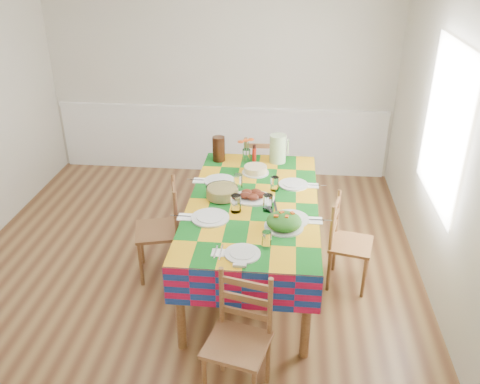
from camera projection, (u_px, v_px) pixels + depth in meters
name	position (u px, v px, depth m)	size (l,w,h in m)	color
room	(181.00, 146.00, 4.31)	(4.58, 5.08, 2.78)	brown
wainscot	(221.00, 138.00, 6.91)	(4.41, 0.06, 0.92)	white
window_right	(445.00, 126.00, 4.31)	(1.40, 1.40, 0.00)	white
dining_table	(253.00, 210.00, 4.57)	(1.15, 2.14, 0.83)	brown
setting_near_head	(250.00, 248.00, 3.79)	(0.44, 0.29, 0.13)	silver
setting_left_near	(219.00, 212.00, 4.27)	(0.59, 0.35, 0.15)	silver
setting_left_far	(226.00, 181.00, 4.81)	(0.55, 0.33, 0.15)	silver
setting_right_near	(283.00, 213.00, 4.26)	(0.59, 0.34, 0.15)	silver
setting_right_far	(287.00, 184.00, 4.76)	(0.52, 0.30, 0.13)	silver
meat_platter	(252.00, 196.00, 4.54)	(0.40, 0.29, 0.08)	silver
salad_platter	(284.00, 222.00, 4.09)	(0.32, 0.32, 0.13)	silver
pasta_bowl	(222.00, 193.00, 4.56)	(0.29, 0.29, 0.11)	white
cake	(255.00, 170.00, 5.04)	(0.27, 0.27, 0.07)	silver
serving_utensils	(272.00, 208.00, 4.40)	(0.16, 0.35, 0.01)	black
flower_vase	(246.00, 152.00, 5.25)	(0.17, 0.14, 0.27)	white
hot_sauce	(254.00, 153.00, 5.29)	(0.04, 0.04, 0.18)	red
green_pitcher	(278.00, 149.00, 5.24)	(0.17, 0.17, 0.29)	#A6C98E
tea_pitcher	(219.00, 149.00, 5.28)	(0.13, 0.13, 0.26)	black
name_card	(240.00, 265.00, 3.63)	(0.10, 0.03, 0.02)	silver
chair_near	(239.00, 340.00, 3.49)	(0.49, 0.48, 0.93)	brown
chair_far	(262.00, 174.00, 5.89)	(0.45, 0.43, 0.97)	brown
chair_left	(162.00, 230.00, 4.78)	(0.50, 0.51, 0.96)	brown
chair_right	(347.00, 243.00, 4.64)	(0.45, 0.46, 0.88)	brown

